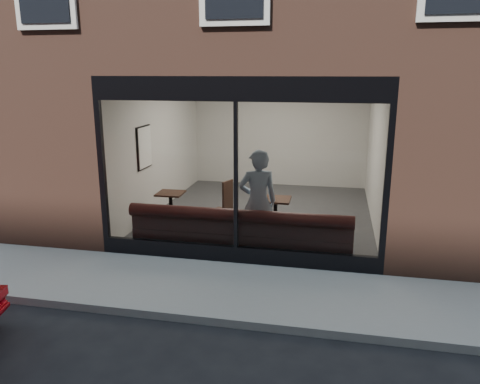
% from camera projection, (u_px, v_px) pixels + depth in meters
% --- Properties ---
extents(ground, '(120.00, 120.00, 0.00)m').
position_uv_depth(ground, '(204.00, 321.00, 6.32)').
color(ground, black).
rests_on(ground, ground).
extents(sidewalk_near, '(40.00, 2.00, 0.01)m').
position_uv_depth(sidewalk_near, '(222.00, 288.00, 7.26)').
color(sidewalk_near, gray).
rests_on(sidewalk_near, ground).
extents(kerb_near, '(40.00, 0.10, 0.12)m').
position_uv_depth(kerb_near, '(203.00, 319.00, 6.26)').
color(kerb_near, gray).
rests_on(kerb_near, ground).
extents(host_building_pier_left, '(2.50, 12.00, 3.20)m').
position_uv_depth(host_building_pier_left, '(157.00, 128.00, 14.24)').
color(host_building_pier_left, brown).
rests_on(host_building_pier_left, ground).
extents(host_building_pier_right, '(2.50, 12.00, 3.20)m').
position_uv_depth(host_building_pier_right, '(416.00, 135.00, 12.76)').
color(host_building_pier_right, brown).
rests_on(host_building_pier_right, ground).
extents(host_building_backfill, '(5.00, 6.00, 3.20)m').
position_uv_depth(host_building_backfill, '(290.00, 121.00, 16.34)').
color(host_building_backfill, brown).
rests_on(host_building_backfill, ground).
extents(cafe_floor, '(6.00, 6.00, 0.00)m').
position_uv_depth(cafe_floor, '(262.00, 213.00, 11.05)').
color(cafe_floor, '#2D2D30').
rests_on(cafe_floor, ground).
extents(cafe_ceiling, '(6.00, 6.00, 0.00)m').
position_uv_depth(cafe_ceiling, '(264.00, 75.00, 10.26)').
color(cafe_ceiling, white).
rests_on(cafe_ceiling, host_building_upper).
extents(cafe_wall_back, '(5.00, 0.00, 5.00)m').
position_uv_depth(cafe_wall_back, '(279.00, 131.00, 13.49)').
color(cafe_wall_back, beige).
rests_on(cafe_wall_back, ground).
extents(cafe_wall_left, '(0.00, 6.00, 6.00)m').
position_uv_depth(cafe_wall_left, '(160.00, 144.00, 11.15)').
color(cafe_wall_left, beige).
rests_on(cafe_wall_left, ground).
extents(cafe_wall_right, '(0.00, 6.00, 6.00)m').
position_uv_depth(cafe_wall_right, '(376.00, 151.00, 10.17)').
color(cafe_wall_right, beige).
rests_on(cafe_wall_right, ground).
extents(storefront_kick, '(5.00, 0.10, 0.30)m').
position_uv_depth(storefront_kick, '(236.00, 254.00, 8.22)').
color(storefront_kick, black).
rests_on(storefront_kick, ground).
extents(storefront_header, '(5.00, 0.10, 0.40)m').
position_uv_depth(storefront_header, '(236.00, 89.00, 7.51)').
color(storefront_header, black).
rests_on(storefront_header, host_building_upper).
extents(storefront_mullion, '(0.06, 0.10, 2.50)m').
position_uv_depth(storefront_mullion, '(236.00, 177.00, 7.87)').
color(storefront_mullion, black).
rests_on(storefront_mullion, storefront_kick).
extents(storefront_glass, '(4.80, 0.00, 4.80)m').
position_uv_depth(storefront_glass, '(236.00, 177.00, 7.84)').
color(storefront_glass, white).
rests_on(storefront_glass, storefront_kick).
extents(banquette, '(4.00, 0.55, 0.45)m').
position_uv_depth(banquette, '(241.00, 243.00, 8.58)').
color(banquette, black).
rests_on(banquette, cafe_floor).
extents(person, '(0.82, 0.66, 1.93)m').
position_uv_depth(person, '(258.00, 202.00, 8.53)').
color(person, '#8DA4BC').
rests_on(person, cafe_floor).
extents(cafe_table_left, '(0.56, 0.56, 0.04)m').
position_uv_depth(cafe_table_left, '(170.00, 193.00, 10.01)').
color(cafe_table_left, black).
rests_on(cafe_table_left, cafe_floor).
extents(cafe_table_right, '(0.60, 0.60, 0.04)m').
position_uv_depth(cafe_table_right, '(276.00, 199.00, 9.53)').
color(cafe_table_right, black).
rests_on(cafe_table_right, cafe_floor).
extents(cafe_chair_left, '(0.49, 0.49, 0.04)m').
position_uv_depth(cafe_chair_left, '(221.00, 210.00, 10.51)').
color(cafe_chair_left, black).
rests_on(cafe_chair_left, cafe_floor).
extents(wall_poster, '(0.02, 0.66, 0.87)m').
position_uv_depth(wall_poster, '(145.00, 147.00, 10.16)').
color(wall_poster, white).
rests_on(wall_poster, cafe_wall_left).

